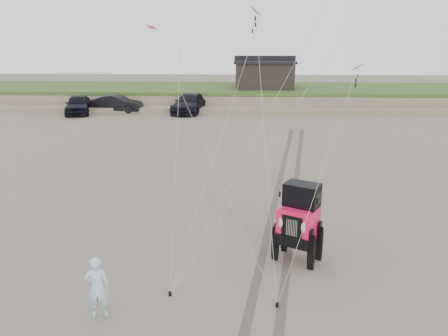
% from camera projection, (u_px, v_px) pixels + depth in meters
% --- Properties ---
extents(ground, '(160.00, 160.00, 0.00)m').
position_uv_depth(ground, '(237.00, 289.00, 12.07)').
color(ground, '#6B6054').
rests_on(ground, ground).
extents(dune_ridge, '(160.00, 14.25, 1.73)m').
position_uv_depth(dune_ridge, '(245.00, 96.00, 47.78)').
color(dune_ridge, '#7A6B54').
rests_on(dune_ridge, ground).
extents(cabin, '(6.40, 5.40, 3.35)m').
position_uv_depth(cabin, '(264.00, 74.00, 46.52)').
color(cabin, black).
rests_on(cabin, dune_ridge).
extents(truck_a, '(3.38, 5.60, 1.78)m').
position_uv_depth(truck_a, '(78.00, 104.00, 40.73)').
color(truck_a, black).
rests_on(truck_a, ground).
extents(truck_b, '(4.99, 2.06, 1.61)m').
position_uv_depth(truck_b, '(117.00, 104.00, 41.78)').
color(truck_b, black).
rests_on(truck_b, ground).
extents(truck_c, '(3.27, 6.36, 1.77)m').
position_uv_depth(truck_c, '(190.00, 103.00, 41.42)').
color(truck_c, black).
rests_on(truck_c, ground).
extents(jeep, '(4.51, 5.75, 1.97)m').
position_uv_depth(jeep, '(298.00, 231.00, 13.36)').
color(jeep, '#FF1551').
rests_on(jeep, ground).
extents(man, '(0.66, 0.51, 1.63)m').
position_uv_depth(man, '(97.00, 287.00, 10.64)').
color(man, '#92D3E2').
rests_on(man, ground).
extents(stake_main, '(0.08, 0.08, 0.12)m').
position_uv_depth(stake_main, '(170.00, 294.00, 11.72)').
color(stake_main, black).
rests_on(stake_main, ground).
extents(stake_aux, '(0.08, 0.08, 0.12)m').
position_uv_depth(stake_aux, '(277.00, 305.00, 11.22)').
color(stake_aux, black).
rests_on(stake_aux, ground).
extents(tire_tracks, '(5.22, 29.74, 0.01)m').
position_uv_depth(tire_tracks, '(286.00, 193.00, 19.63)').
color(tire_tracks, '#4C443D').
rests_on(tire_tracks, ground).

